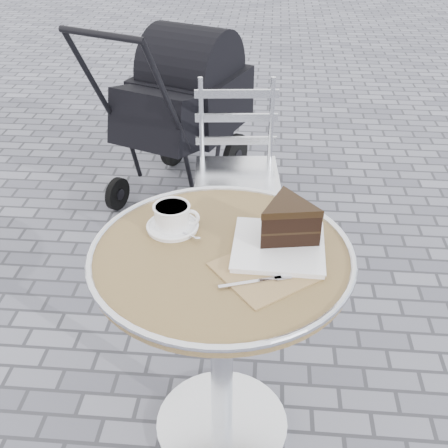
# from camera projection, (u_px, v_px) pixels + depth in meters

# --- Properties ---
(ground) EXTENTS (80.00, 80.00, 0.00)m
(ground) POSITION_uv_depth(u_px,v_px,m) (222.00, 427.00, 1.90)
(ground) COLOR slate
(ground) RESTS_ON ground
(cafe_table) EXTENTS (0.72, 0.72, 0.74)m
(cafe_table) POSITION_uv_depth(u_px,v_px,m) (222.00, 299.00, 1.59)
(cafe_table) COLOR silver
(cafe_table) RESTS_ON ground
(cappuccino_set) EXTENTS (0.16, 0.14, 0.07)m
(cappuccino_set) POSITION_uv_depth(u_px,v_px,m) (173.00, 218.00, 1.58)
(cappuccino_set) COLOR white
(cappuccino_set) RESTS_ON cafe_table
(cake_plate_set) EXTENTS (0.33, 0.40, 0.13)m
(cake_plate_set) POSITION_uv_depth(u_px,v_px,m) (286.00, 227.00, 1.49)
(cake_plate_set) COLOR #957452
(cake_plate_set) RESTS_ON cafe_table
(bistro_chair) EXTENTS (0.40, 0.40, 0.83)m
(bistro_chair) POSITION_uv_depth(u_px,v_px,m) (236.00, 151.00, 2.52)
(bistro_chair) COLOR silver
(bistro_chair) RESTS_ON ground
(baby_stroller) EXTENTS (0.78, 1.08, 1.03)m
(baby_stroller) POSITION_uv_depth(u_px,v_px,m) (182.00, 113.00, 3.03)
(baby_stroller) COLOR black
(baby_stroller) RESTS_ON ground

